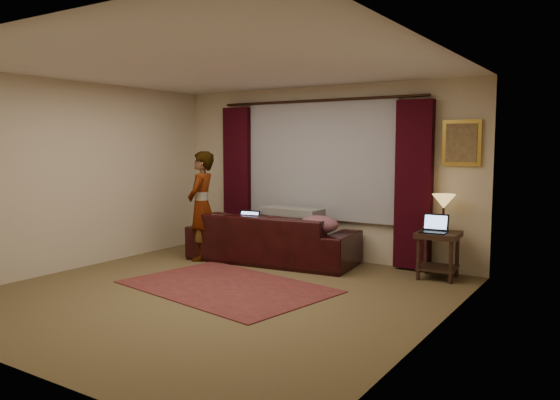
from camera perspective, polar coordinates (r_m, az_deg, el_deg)
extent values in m
cube|color=brown|center=(6.48, -6.61, -9.74)|extent=(5.00, 5.00, 0.01)
cube|color=silver|center=(6.30, -6.89, 13.72)|extent=(5.00, 5.00, 0.02)
cube|color=beige|center=(8.33, 4.28, 2.85)|extent=(5.00, 0.02, 2.60)
cube|color=beige|center=(4.62, -26.89, -0.14)|extent=(5.00, 0.02, 2.60)
cube|color=beige|center=(8.08, -20.56, 2.41)|extent=(0.02, 5.00, 2.60)
cube|color=beige|center=(5.05, 15.69, 0.73)|extent=(0.02, 5.00, 2.60)
cube|color=#9E9EA6|center=(8.27, 4.09, 4.22)|extent=(2.50, 0.05, 1.80)
cube|color=black|center=(9.06, -4.43, 2.33)|extent=(0.50, 0.14, 2.30)
cube|color=black|center=(7.64, 13.81, 1.53)|extent=(0.50, 0.14, 2.30)
cylinder|color=black|center=(8.25, 3.96, 10.33)|extent=(0.04, 0.04, 3.40)
cube|color=gold|center=(7.52, 18.46, 5.68)|extent=(0.50, 0.04, 0.60)
imported|color=black|center=(8.04, -0.79, -2.98)|extent=(2.58, 1.34, 1.00)
cube|color=gray|center=(8.07, 1.23, 0.67)|extent=(0.96, 0.41, 0.11)
ellipsoid|color=#794756|center=(7.55, 4.05, -2.63)|extent=(0.68, 0.60, 0.24)
cube|color=maroon|center=(6.75, -5.57, -8.99)|extent=(2.69, 2.03, 0.01)
cube|color=black|center=(7.37, 16.18, -5.57)|extent=(0.57, 0.57, 0.61)
imported|color=gray|center=(8.23, -8.20, -0.61)|extent=(0.61, 0.61, 1.63)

